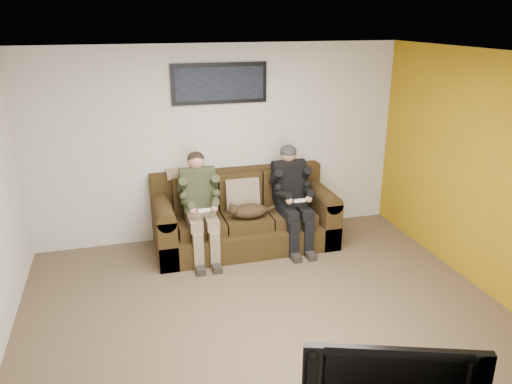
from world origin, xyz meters
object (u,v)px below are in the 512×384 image
object	(u,v)px
sofa	(243,218)
person_left	(200,200)
framed_poster	(220,83)
cat	(248,211)
television	(390,380)
person_right	(292,191)

from	to	relation	value
sofa	person_left	bearing A→B (deg)	-161.97
sofa	person_left	world-z (taller)	person_left
sofa	person_left	distance (m)	0.75
framed_poster	cat	bearing A→B (deg)	-73.42
cat	television	bearing A→B (deg)	-90.25
person_right	cat	world-z (taller)	person_right
framed_poster	television	size ratio (longest dim) A/B	1.14
framed_poster	person_left	bearing A→B (deg)	-125.12
sofa	cat	world-z (taller)	sofa
sofa	television	distance (m)	3.81
cat	television	size ratio (longest dim) A/B	0.60
person_right	framed_poster	xyz separation A→B (m)	(-0.81, 0.58, 1.34)
sofa	framed_poster	xyz separation A→B (m)	(-0.20, 0.38, 1.74)
cat	framed_poster	distance (m)	1.68
sofa	television	xyz separation A→B (m)	(-0.02, -3.78, 0.43)
sofa	person_right	distance (m)	0.75
cat	framed_poster	world-z (taller)	framed_poster
cat	framed_poster	size ratio (longest dim) A/B	0.53
person_left	framed_poster	bearing A→B (deg)	54.88
person_right	television	bearing A→B (deg)	-99.92
framed_poster	television	distance (m)	4.37
sofa	framed_poster	bearing A→B (deg)	117.64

